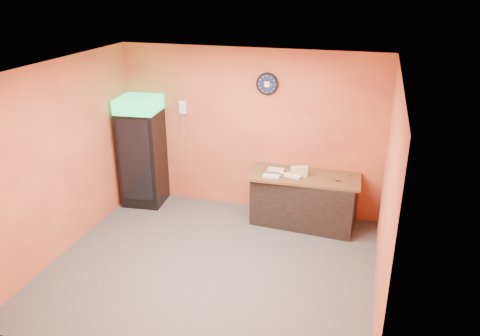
% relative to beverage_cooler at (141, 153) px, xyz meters
% --- Properties ---
extents(floor, '(4.50, 4.50, 0.00)m').
position_rel_beverage_cooler_xyz_m(floor, '(1.85, -1.61, -0.95)').
color(floor, '#47474C').
rests_on(floor, ground).
extents(back_wall, '(4.50, 0.02, 2.80)m').
position_rel_beverage_cooler_xyz_m(back_wall, '(1.85, 0.39, 0.45)').
color(back_wall, '#D6753C').
rests_on(back_wall, floor).
extents(left_wall, '(0.02, 4.00, 2.80)m').
position_rel_beverage_cooler_xyz_m(left_wall, '(-0.40, -1.61, 0.45)').
color(left_wall, '#D6753C').
rests_on(left_wall, floor).
extents(right_wall, '(0.02, 4.00, 2.80)m').
position_rel_beverage_cooler_xyz_m(right_wall, '(4.10, -1.61, 0.45)').
color(right_wall, '#D6753C').
rests_on(right_wall, floor).
extents(ceiling, '(4.50, 4.00, 0.02)m').
position_rel_beverage_cooler_xyz_m(ceiling, '(1.85, -1.61, 1.85)').
color(ceiling, white).
rests_on(ceiling, back_wall).
extents(beverage_cooler, '(0.74, 0.75, 1.95)m').
position_rel_beverage_cooler_xyz_m(beverage_cooler, '(0.00, 0.00, 0.00)').
color(beverage_cooler, black).
rests_on(beverage_cooler, floor).
extents(prep_counter, '(1.70, 0.83, 0.83)m').
position_rel_beverage_cooler_xyz_m(prep_counter, '(2.90, 0.03, -0.54)').
color(prep_counter, black).
rests_on(prep_counter, floor).
extents(wall_clock, '(0.36, 0.06, 0.36)m').
position_rel_beverage_cooler_xyz_m(wall_clock, '(2.16, 0.36, 1.29)').
color(wall_clock, black).
rests_on(wall_clock, back_wall).
extents(wall_phone, '(0.12, 0.11, 0.22)m').
position_rel_beverage_cooler_xyz_m(wall_phone, '(0.68, 0.34, 0.80)').
color(wall_phone, white).
rests_on(wall_phone, back_wall).
extents(butcher_paper, '(1.77, 0.82, 0.04)m').
position_rel_beverage_cooler_xyz_m(butcher_paper, '(2.90, 0.03, -0.10)').
color(butcher_paper, brown).
rests_on(butcher_paper, prep_counter).
extents(sub_roll_stack, '(0.28, 0.17, 0.17)m').
position_rel_beverage_cooler_xyz_m(sub_roll_stack, '(2.81, -0.04, -0.00)').
color(sub_roll_stack, beige).
rests_on(sub_roll_stack, butcher_paper).
extents(wrapped_sandwich_left, '(0.27, 0.12, 0.04)m').
position_rel_beverage_cooler_xyz_m(wrapped_sandwich_left, '(2.39, -0.20, -0.07)').
color(wrapped_sandwich_left, silver).
rests_on(wrapped_sandwich_left, butcher_paper).
extents(wrapped_sandwich_mid, '(0.28, 0.18, 0.04)m').
position_rel_beverage_cooler_xyz_m(wrapped_sandwich_mid, '(2.72, -0.11, -0.07)').
color(wrapped_sandwich_mid, silver).
rests_on(wrapped_sandwich_mid, butcher_paper).
extents(wrapped_sandwich_right, '(0.28, 0.11, 0.04)m').
position_rel_beverage_cooler_xyz_m(wrapped_sandwich_right, '(2.40, 0.08, -0.06)').
color(wrapped_sandwich_right, silver).
rests_on(wrapped_sandwich_right, butcher_paper).
extents(kitchen_tool, '(0.06, 0.06, 0.06)m').
position_rel_beverage_cooler_xyz_m(kitchen_tool, '(2.63, -0.01, -0.06)').
color(kitchen_tool, silver).
rests_on(kitchen_tool, butcher_paper).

